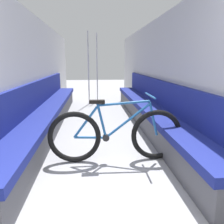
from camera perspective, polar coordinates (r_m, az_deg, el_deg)
wall_left at (r=4.62m, az=-20.04°, el=9.70°), size 0.10×10.21×2.22m
wall_right at (r=4.69m, az=13.03°, el=10.20°), size 0.10×10.21×2.22m
bench_seat_row_left at (r=4.55m, az=-16.46°, el=-0.33°), size 0.48×5.85×0.95m
bench_seat_row_right at (r=4.62m, az=9.89°, el=0.20°), size 0.48×5.85×0.95m
bicycle at (r=2.93m, az=1.06°, el=-5.99°), size 1.80×0.46×0.90m
grab_pole_near at (r=7.37m, az=-3.92°, el=11.15°), size 0.08×0.08×2.20m
grab_pole_far at (r=6.87m, az=-6.15°, el=10.96°), size 0.08×0.08×2.20m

